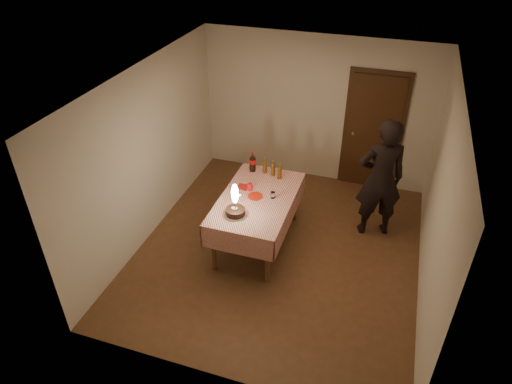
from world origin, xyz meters
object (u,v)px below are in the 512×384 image
at_px(clear_cup, 273,195).
at_px(photographer, 380,179).
at_px(cola_bottle, 252,162).
at_px(amber_bottle_right, 280,171).
at_px(dining_table, 257,204).
at_px(red_plate, 255,196).
at_px(birthday_cake, 235,207).
at_px(red_cup, 250,187).
at_px(amber_bottle_left, 265,166).
at_px(amber_bottle_mid, 273,168).

relative_size(clear_cup, photographer, 0.05).
relative_size(cola_bottle, amber_bottle_right, 1.25).
bearing_deg(cola_bottle, dining_table, -66.47).
bearing_deg(red_plate, birthday_cake, -104.06).
bearing_deg(cola_bottle, amber_bottle_right, -9.94).
relative_size(birthday_cake, photographer, 0.25).
height_order(clear_cup, amber_bottle_right, amber_bottle_right).
relative_size(red_plate, red_cup, 2.20).
distance_m(amber_bottle_left, amber_bottle_mid, 0.15).
bearing_deg(amber_bottle_left, red_cup, -96.36).
relative_size(birthday_cake, amber_bottle_mid, 1.88).
bearing_deg(photographer, cola_bottle, -175.34).
distance_m(red_cup, cola_bottle, 0.54).
height_order(clear_cup, amber_bottle_mid, amber_bottle_mid).
distance_m(amber_bottle_right, photographer, 1.48).
bearing_deg(amber_bottle_left, dining_table, -81.56).
xyz_separation_m(dining_table, amber_bottle_mid, (0.04, 0.65, 0.23)).
height_order(dining_table, red_plate, red_plate).
xyz_separation_m(red_cup, cola_bottle, (-0.13, 0.52, 0.10)).
bearing_deg(cola_bottle, photographer, 4.66).
distance_m(clear_cup, cola_bottle, 0.80).
height_order(cola_bottle, amber_bottle_mid, cola_bottle).
bearing_deg(clear_cup, amber_bottle_mid, 106.17).
xyz_separation_m(cola_bottle, photographer, (1.92, 0.16, -0.03)).
bearing_deg(amber_bottle_mid, amber_bottle_left, 166.92).
bearing_deg(amber_bottle_left, clear_cup, -63.19).
xyz_separation_m(dining_table, red_cup, (-0.16, 0.16, 0.16)).
relative_size(clear_cup, cola_bottle, 0.28).
relative_size(red_cup, amber_bottle_left, 0.39).
distance_m(red_cup, amber_bottle_mid, 0.54).
xyz_separation_m(dining_table, amber_bottle_right, (0.16, 0.60, 0.23)).
xyz_separation_m(birthday_cake, amber_bottle_right, (0.31, 1.07, -0.00)).
bearing_deg(clear_cup, dining_table, -163.72).
height_order(red_cup, amber_bottle_left, amber_bottle_left).
xyz_separation_m(birthday_cake, clear_cup, (0.37, 0.54, -0.08)).
distance_m(birthday_cake, clear_cup, 0.65).
distance_m(birthday_cake, amber_bottle_right, 1.12).
height_order(amber_bottle_mid, photographer, photographer).
height_order(amber_bottle_left, photographer, photographer).
bearing_deg(cola_bottle, amber_bottle_left, 3.50).
bearing_deg(amber_bottle_right, amber_bottle_left, 160.83).
bearing_deg(amber_bottle_right, photographer, 9.18).
bearing_deg(red_cup, clear_cup, -14.33).
bearing_deg(dining_table, photographer, 27.14).
bearing_deg(birthday_cake, dining_table, 72.12).
height_order(red_cup, amber_bottle_mid, amber_bottle_mid).
relative_size(red_cup, amber_bottle_right, 0.39).
bearing_deg(red_cup, cola_bottle, 104.42).
bearing_deg(birthday_cake, red_cup, 90.77).
distance_m(cola_bottle, amber_bottle_left, 0.20).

